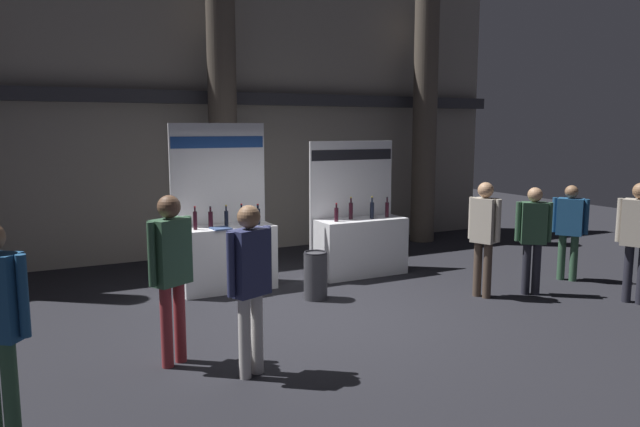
# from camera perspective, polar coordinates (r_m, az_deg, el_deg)

# --- Properties ---
(ground_plane) EXTENTS (26.54, 26.54, 0.00)m
(ground_plane) POSITION_cam_1_polar(r_m,az_deg,el_deg) (8.15, -0.60, -9.74)
(ground_plane) COLOR black
(hall_colonnade) EXTENTS (13.27, 1.23, 5.58)m
(hall_colonnade) POSITION_cam_1_polar(r_m,az_deg,el_deg) (11.88, -10.29, 9.30)
(hall_colonnade) COLOR gray
(hall_colonnade) RESTS_ON ground_plane
(exhibitor_booth_0) EXTENTS (1.53, 0.70, 2.58)m
(exhibitor_booth_0) POSITION_cam_1_polar(r_m,az_deg,el_deg) (9.43, -8.97, -3.42)
(exhibitor_booth_0) COLOR white
(exhibitor_booth_0) RESTS_ON ground_plane
(exhibitor_booth_1) EXTENTS (1.62, 0.66, 2.28)m
(exhibitor_booth_1) POSITION_cam_1_polar(r_m,az_deg,el_deg) (10.28, 3.81, -2.61)
(exhibitor_booth_1) COLOR white
(exhibitor_booth_1) RESTS_ON ground_plane
(trash_bin) EXTENTS (0.35, 0.35, 0.71)m
(trash_bin) POSITION_cam_1_polar(r_m,az_deg,el_deg) (8.83, -0.43, -5.92)
(trash_bin) COLOR #38383D
(trash_bin) RESTS_ON ground_plane
(visitor_0) EXTENTS (0.41, 0.49, 1.58)m
(visitor_0) POSITION_cam_1_polar(r_m,az_deg,el_deg) (10.61, 22.71, -0.96)
(visitor_0) COLOR #33563D
(visitor_0) RESTS_ON ground_plane
(visitor_2) EXTENTS (0.44, 0.40, 1.63)m
(visitor_2) POSITION_cam_1_polar(r_m,az_deg,el_deg) (9.49, 19.67, -1.66)
(visitor_2) COLOR #23232D
(visitor_2) RESTS_ON ground_plane
(visitor_3) EXTENTS (0.51, 0.39, 1.82)m
(visitor_3) POSITION_cam_1_polar(r_m,az_deg,el_deg) (6.46, -14.02, -4.69)
(visitor_3) COLOR maroon
(visitor_3) RESTS_ON ground_plane
(visitor_5) EXTENTS (0.41, 0.54, 1.74)m
(visitor_5) POSITION_cam_1_polar(r_m,az_deg,el_deg) (9.61, 28.08, -1.47)
(visitor_5) COLOR #23232D
(visitor_5) RESTS_ON ground_plane
(visitor_6) EXTENTS (0.53, 0.35, 1.76)m
(visitor_6) POSITION_cam_1_polar(r_m,az_deg,el_deg) (6.03, -6.71, -5.85)
(visitor_6) COLOR silver
(visitor_6) RESTS_ON ground_plane
(visitor_7) EXTENTS (0.35, 0.47, 1.72)m
(visitor_7) POSITION_cam_1_polar(r_m,az_deg,el_deg) (9.12, 15.38, -1.49)
(visitor_7) COLOR #47382D
(visitor_7) RESTS_ON ground_plane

